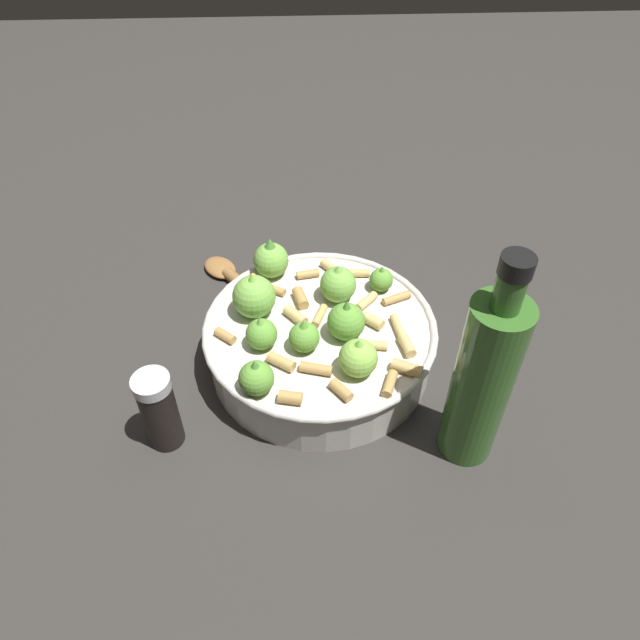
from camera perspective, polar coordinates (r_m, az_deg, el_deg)
ground_plane at (r=0.68m, az=0.00°, el=-3.91°), size 2.40×2.40×0.00m
cooking_pan at (r=0.65m, az=-0.19°, el=-1.70°), size 0.26×0.26×0.11m
pepper_shaker at (r=0.60m, az=-15.29°, el=-8.43°), size 0.04×0.04×0.09m
olive_oil_bottle at (r=0.55m, az=15.46°, el=-5.58°), size 0.05×0.05×0.24m
wooden_spoon at (r=0.76m, az=-6.72°, el=2.63°), size 0.16×0.19×0.02m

